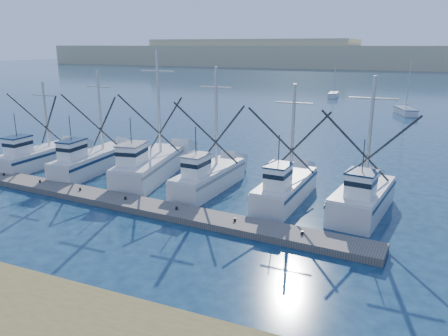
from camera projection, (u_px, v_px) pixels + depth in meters
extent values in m
plane|color=#0C2138|center=(205.00, 276.00, 20.02)|extent=(500.00, 500.00, 0.00)
cube|color=#605C56|center=(138.00, 205.00, 28.28)|extent=(30.73, 4.10, 0.41)
cube|color=tan|center=(400.00, 57.00, 204.16)|extent=(360.00, 60.00, 10.00)
cube|color=silver|center=(39.00, 158.00, 38.02)|extent=(2.45, 7.83, 1.40)
cube|color=white|center=(18.00, 147.00, 35.86)|extent=(1.39, 1.92, 1.50)
cylinder|color=#B7B2A8|center=(46.00, 115.00, 38.23)|extent=(0.22, 0.22, 5.76)
cube|color=silver|center=(93.00, 163.00, 36.22)|extent=(2.70, 8.66, 1.53)
cube|color=white|center=(72.00, 151.00, 33.87)|extent=(1.41, 2.15, 1.50)
cylinder|color=#B7B2A8|center=(100.00, 111.00, 36.39)|extent=(0.22, 0.22, 6.71)
cube|color=silver|center=(151.00, 168.00, 34.38)|extent=(4.27, 9.50, 1.71)
cube|color=white|center=(132.00, 155.00, 31.87)|extent=(1.94, 2.48, 1.50)
cylinder|color=#B7B2A8|center=(159.00, 103.00, 34.42)|extent=(0.22, 0.22, 8.18)
cube|color=silver|center=(209.00, 180.00, 31.72)|extent=(2.66, 7.88, 1.50)
cube|color=white|center=(196.00, 167.00, 29.55)|extent=(1.39, 1.96, 1.50)
cylinder|color=#B7B2A8|center=(216.00, 118.00, 31.70)|extent=(0.22, 0.22, 7.24)
cube|color=silver|center=(285.00, 191.00, 29.47)|extent=(2.64, 7.73, 1.44)
cube|color=white|center=(278.00, 178.00, 27.34)|extent=(1.41, 1.92, 1.50)
cylinder|color=#B7B2A8|center=(293.00, 131.00, 29.57)|extent=(0.22, 0.22, 6.30)
cube|color=silver|center=(362.00, 201.00, 27.22)|extent=(3.49, 7.21, 1.61)
cube|color=white|center=(361.00, 186.00, 25.23)|extent=(1.72, 1.87, 1.50)
cylinder|color=#B7B2A8|center=(370.00, 131.00, 27.12)|extent=(0.22, 0.22, 6.81)
cube|color=silver|center=(405.00, 112.00, 66.39)|extent=(3.71, 5.99, 0.90)
cylinder|color=#B7B2A8|center=(408.00, 84.00, 65.55)|extent=(0.12, 0.12, 7.20)
cube|color=silver|center=(333.00, 95.00, 87.89)|extent=(1.87, 5.26, 0.90)
cylinder|color=#B7B2A8|center=(335.00, 75.00, 87.06)|extent=(0.12, 0.12, 7.20)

